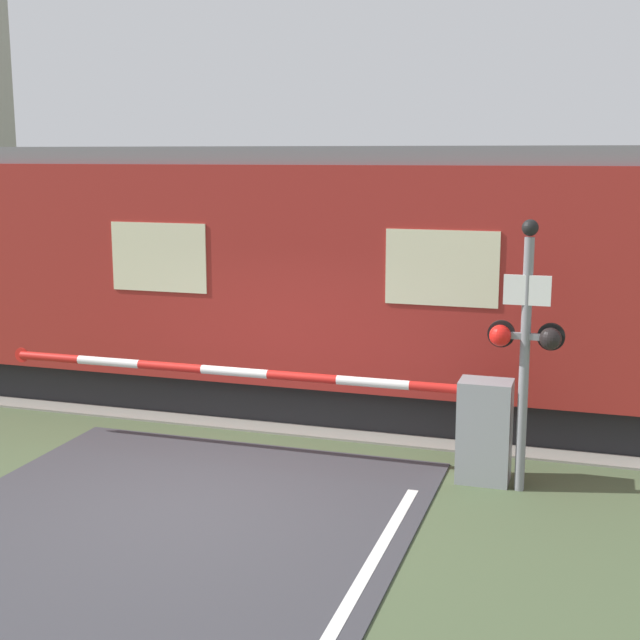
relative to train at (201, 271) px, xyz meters
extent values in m
plane|color=#475638|center=(1.78, -4.08, -1.96)|extent=(80.00, 80.00, 0.00)
cube|color=gray|center=(1.78, 0.00, -1.95)|extent=(36.00, 3.20, 0.03)
cube|color=#595451|center=(1.78, -0.72, -1.88)|extent=(36.00, 0.08, 0.10)
cube|color=#595451|center=(1.78, 0.72, -1.88)|extent=(36.00, 0.08, 0.10)
cube|color=black|center=(0.00, 0.00, -1.66)|extent=(13.25, 2.30, 0.60)
cube|color=maroon|center=(0.00, 0.00, 0.13)|extent=(14.40, 2.71, 3.00)
cube|color=slate|center=(0.00, 0.00, 1.75)|extent=(14.11, 2.49, 0.24)
cube|color=beige|center=(3.96, -1.36, 0.36)|extent=(1.44, 0.02, 0.96)
cube|color=beige|center=(0.00, -1.36, 0.36)|extent=(1.44, 0.02, 0.96)
cube|color=gray|center=(4.70, -2.49, -1.37)|extent=(0.60, 0.44, 1.20)
cylinder|color=gray|center=(4.70, -2.49, -0.89)|extent=(0.16, 0.16, 0.18)
cylinder|color=red|center=(4.25, -2.49, -0.89)|extent=(0.89, 0.11, 0.11)
cylinder|color=white|center=(3.37, -2.49, -0.89)|extent=(0.89, 0.11, 0.11)
cylinder|color=red|center=(2.48, -2.49, -0.89)|extent=(0.89, 0.11, 0.11)
cylinder|color=white|center=(1.60, -2.49, -0.89)|extent=(0.89, 0.11, 0.11)
cylinder|color=red|center=(0.71, -2.49, -0.89)|extent=(0.89, 0.11, 0.11)
cylinder|color=white|center=(-0.18, -2.49, -0.89)|extent=(0.89, 0.11, 0.11)
cylinder|color=red|center=(-1.06, -2.49, -0.89)|extent=(0.89, 0.11, 0.11)
cylinder|color=red|center=(-1.51, -2.49, -0.89)|extent=(0.20, 0.02, 0.20)
cylinder|color=gray|center=(5.12, -2.65, -0.53)|extent=(0.11, 0.11, 2.86)
cube|color=gray|center=(5.12, -2.65, -0.19)|extent=(0.66, 0.07, 0.07)
sphere|color=red|center=(4.85, -2.70, -0.19)|extent=(0.24, 0.24, 0.24)
sphere|color=black|center=(5.39, -2.70, -0.19)|extent=(0.24, 0.24, 0.24)
cylinder|color=black|center=(4.85, -2.59, -0.19)|extent=(0.30, 0.06, 0.30)
cylinder|color=black|center=(5.39, -2.59, -0.19)|extent=(0.30, 0.06, 0.30)
cube|color=white|center=(5.12, -2.69, 0.32)|extent=(0.51, 0.02, 0.33)
sphere|color=black|center=(5.12, -2.65, 1.00)|extent=(0.18, 0.18, 0.18)
camera|label=1|loc=(5.85, -12.43, 1.77)|focal=50.00mm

